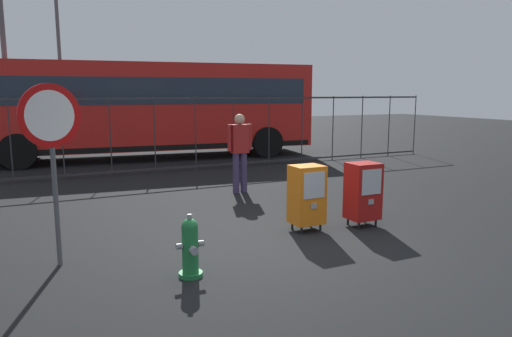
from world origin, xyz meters
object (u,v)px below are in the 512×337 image
Objects in this scene: pedestrian at (240,148)px; street_light_far_right at (2,26)px; fire_hydrant at (190,247)px; stop_sign at (52,137)px; newspaper_box_primary at (307,194)px; bus_near at (147,105)px; street_light_near_right at (58,34)px; newspaper_box_secondary at (363,191)px.

pedestrian is 8.11m from street_light_far_right.
stop_sign is at bearing 142.25° from fire_hydrant.
pedestrian is (0.21, 3.04, 0.38)m from newspaper_box_primary.
bus_near is (3.24, 9.23, 0.11)m from stop_sign.
bus_near is at bearing -69.31° from street_light_near_right.
fire_hydrant is at bearing -78.60° from street_light_far_right.
newspaper_box_primary is at bearing -82.07° from bus_near.
fire_hydrant is at bearing -37.75° from stop_sign.
stop_sign is at bearing -85.63° from street_light_far_right.
bus_near is (1.89, 10.28, 1.36)m from fire_hydrant.
fire_hydrant is 0.73× the size of newspaper_box_primary.
newspaper_box_primary is at bearing -0.63° from stop_sign.
pedestrian is at bearing 85.96° from newspaper_box_primary.
street_light_near_right reaches higher than newspaper_box_secondary.
newspaper_box_primary is 15.62m from street_light_near_right.
stop_sign is 9.41m from street_light_far_right.
stop_sign reaches higher than pedestrian.
fire_hydrant is 2.42m from newspaper_box_primary.
newspaper_box_primary is (2.19, 1.01, 0.22)m from fire_hydrant.
newspaper_box_primary is 0.96m from newspaper_box_secondary.
newspaper_box_secondary is 0.61× the size of pedestrian.
street_light_near_right reaches higher than fire_hydrant.
newspaper_box_secondary is at bearing -76.40° from bus_near.
stop_sign is 4.86m from pedestrian.
street_light_far_right is at bearing 114.90° from newspaper_box_primary.
bus_near reaches higher than newspaper_box_primary.
fire_hydrant is 0.33× the size of stop_sign.
newspaper_box_secondary is 3.31m from pedestrian.
street_light_near_right is at bearing 99.29° from newspaper_box_primary.
newspaper_box_secondary is 0.15× the size of street_light_far_right.
bus_near is at bearing 97.55° from newspaper_box_secondary.
fire_hydrant is 0.45× the size of pedestrian.
fire_hydrant is 4.75m from pedestrian.
newspaper_box_secondary is 0.46× the size of stop_sign.
fire_hydrant is 0.73× the size of newspaper_box_secondary.
stop_sign is 0.33× the size of street_light_far_right.
street_light_near_right reaches higher than newspaper_box_primary.
street_light_far_right reaches higher than bus_near.
street_light_far_right is at bearing -107.14° from street_light_near_right.
pedestrian is 0.25× the size of street_light_far_right.
bus_near is 6.64m from street_light_near_right.
stop_sign is at bearing -94.22° from street_light_near_right.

